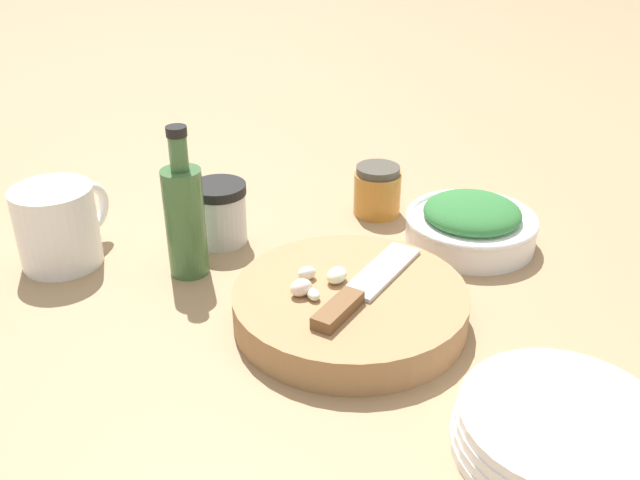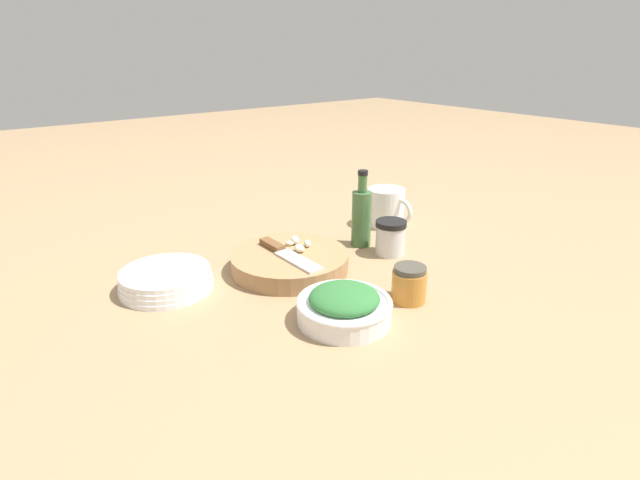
# 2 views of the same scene
# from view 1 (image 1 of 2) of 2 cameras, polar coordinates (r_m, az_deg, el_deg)

# --- Properties ---
(ground_plane) EXTENTS (5.00, 5.00, 0.00)m
(ground_plane) POSITION_cam_1_polar(r_m,az_deg,el_deg) (0.86, -0.43, -1.80)
(ground_plane) COLOR #997A56
(cutting_board) EXTENTS (0.24, 0.24, 0.04)m
(cutting_board) POSITION_cam_1_polar(r_m,az_deg,el_deg) (0.74, 2.42, -5.25)
(cutting_board) COLOR #9E754C
(cutting_board) RESTS_ON ground_plane
(chef_knife) EXTENTS (0.03, 0.19, 0.01)m
(chef_knife) POSITION_cam_1_polar(r_m,az_deg,el_deg) (0.73, 3.36, -3.92)
(chef_knife) COLOR brown
(chef_knife) RESTS_ON cutting_board
(garlic_cloves) EXTENTS (0.05, 0.07, 0.02)m
(garlic_cloves) POSITION_cam_1_polar(r_m,az_deg,el_deg) (0.73, -0.27, -3.29)
(garlic_cloves) COLOR silver
(garlic_cloves) RESTS_ON cutting_board
(herb_bowl) EXTENTS (0.16, 0.16, 0.06)m
(herb_bowl) POSITION_cam_1_polar(r_m,az_deg,el_deg) (0.90, 11.99, 1.30)
(herb_bowl) COLOR white
(herb_bowl) RESTS_ON ground_plane
(spice_jar) EXTENTS (0.07, 0.07, 0.08)m
(spice_jar) POSITION_cam_1_polar(r_m,az_deg,el_deg) (0.89, -8.00, 2.16)
(spice_jar) COLOR silver
(spice_jar) RESTS_ON ground_plane
(coffee_mug) EXTENTS (0.09, 0.13, 0.10)m
(coffee_mug) POSITION_cam_1_polar(r_m,az_deg,el_deg) (0.89, -20.16, 1.10)
(coffee_mug) COLOR white
(coffee_mug) RESTS_ON ground_plane
(plate_stack) EXTENTS (0.18, 0.18, 0.04)m
(plate_stack) POSITION_cam_1_polar(r_m,az_deg,el_deg) (0.63, 18.78, -14.34)
(plate_stack) COLOR white
(plate_stack) RESTS_ON ground_plane
(honey_jar) EXTENTS (0.06, 0.06, 0.07)m
(honey_jar) POSITION_cam_1_polar(r_m,az_deg,el_deg) (0.96, 4.71, 3.94)
(honey_jar) COLOR #BC7A2D
(honey_jar) RESTS_ON ground_plane
(oil_bottle) EXTENTS (0.05, 0.05, 0.18)m
(oil_bottle) POSITION_cam_1_polar(r_m,az_deg,el_deg) (0.82, -10.76, 1.80)
(oil_bottle) COLOR #3D6638
(oil_bottle) RESTS_ON ground_plane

